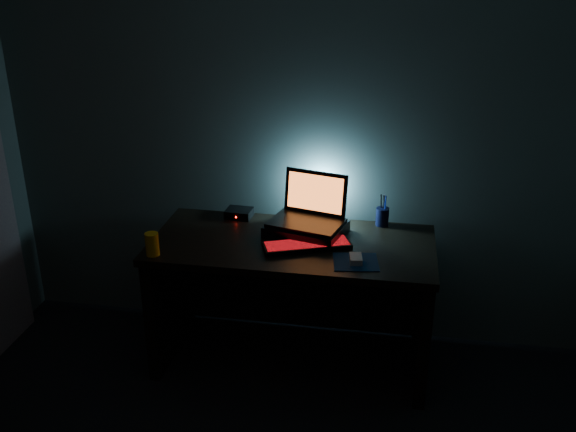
# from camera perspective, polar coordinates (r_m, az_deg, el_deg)

# --- Properties ---
(room) EXTENTS (3.50, 4.00, 2.50)m
(room) POSITION_cam_1_polar(r_m,az_deg,el_deg) (1.78, -8.21, -9.62)
(room) COLOR black
(room) RESTS_ON ground
(desk) EXTENTS (1.50, 0.70, 0.75)m
(desk) POSITION_cam_1_polar(r_m,az_deg,el_deg) (3.57, 0.52, -5.68)
(desk) COLOR black
(desk) RESTS_ON ground
(riser) EXTENTS (0.46, 0.39, 0.06)m
(riser) POSITION_cam_1_polar(r_m,az_deg,el_deg) (3.48, 1.63, -1.17)
(riser) COLOR black
(riser) RESTS_ON desk
(laptop) EXTENTS (0.43, 0.37, 0.26)m
(laptop) POSITION_cam_1_polar(r_m,az_deg,el_deg) (3.49, 1.97, 0.49)
(laptop) COLOR black
(laptop) RESTS_ON riser
(keyboard) EXTENTS (0.47, 0.30, 0.03)m
(keyboard) POSITION_cam_1_polar(r_m,az_deg,el_deg) (3.33, 1.70, -2.62)
(keyboard) COLOR black
(keyboard) RESTS_ON desk
(mousepad) EXTENTS (0.25, 0.23, 0.00)m
(mousepad) POSITION_cam_1_polar(r_m,az_deg,el_deg) (3.20, 6.03, -4.08)
(mousepad) COLOR #0B274E
(mousepad) RESTS_ON desk
(mouse) EXTENTS (0.07, 0.11, 0.03)m
(mouse) POSITION_cam_1_polar(r_m,az_deg,el_deg) (3.20, 6.05, -3.81)
(mouse) COLOR gray
(mouse) RESTS_ON mousepad
(pen_cup) EXTENTS (0.09, 0.09, 0.10)m
(pen_cup) POSITION_cam_1_polar(r_m,az_deg,el_deg) (3.62, 8.38, -0.06)
(pen_cup) COLOR black
(pen_cup) RESTS_ON desk
(juice_glass) EXTENTS (0.08, 0.08, 0.12)m
(juice_glass) POSITION_cam_1_polar(r_m,az_deg,el_deg) (3.31, -11.98, -2.46)
(juice_glass) COLOR orange
(juice_glass) RESTS_ON desk
(router) EXTENTS (0.15, 0.13, 0.05)m
(router) POSITION_cam_1_polar(r_m,az_deg,el_deg) (3.71, -4.37, 0.25)
(router) COLOR black
(router) RESTS_ON desk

